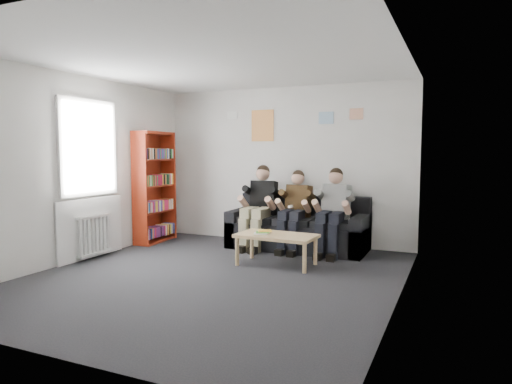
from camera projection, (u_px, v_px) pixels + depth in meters
room_shell at (213, 171)px, 5.68m from camera, size 5.00×5.00×5.00m
sofa at (298, 230)px, 7.49m from camera, size 2.23×0.91×0.86m
bookshelf at (155, 187)px, 8.01m from camera, size 0.29×0.87×1.94m
coffee_table at (276, 238)px, 6.38m from camera, size 1.09×0.60×0.44m
game_cases at (263, 232)px, 6.43m from camera, size 0.23×0.20×0.04m
person_left at (259, 207)px, 7.52m from camera, size 0.42×0.90×1.37m
person_middle at (294, 211)px, 7.27m from camera, size 0.38×0.82×1.30m
person_right at (333, 212)px, 7.02m from camera, size 0.41×0.87×1.34m
radiator at (95, 235)px, 6.82m from camera, size 0.10×0.64×0.60m
window at (90, 189)px, 6.79m from camera, size 0.05×1.30×2.36m
poster_large at (263, 126)px, 8.04m from camera, size 0.42×0.01×0.55m
poster_blue at (326, 118)px, 7.56m from camera, size 0.25×0.01×0.20m
poster_pink at (356, 114)px, 7.36m from camera, size 0.22×0.01×0.18m
poster_sign at (232, 115)px, 8.27m from camera, size 0.20×0.01×0.14m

